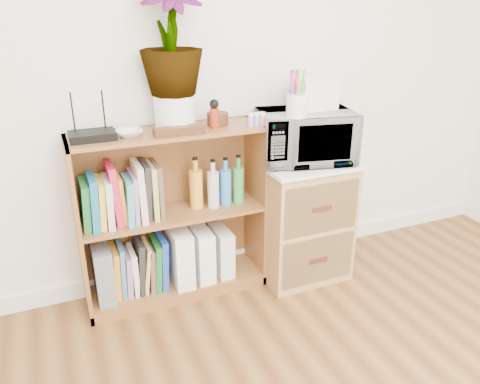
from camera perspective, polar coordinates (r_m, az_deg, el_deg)
skirting_board at (r=2.97m, az=-1.85°, el=-8.16°), size 4.00×0.02×0.10m
bookshelf at (r=2.56m, az=-8.17°, el=-2.91°), size 1.00×0.30×0.95m
wicker_unit at (r=2.81m, az=7.31°, el=-3.29°), size 0.50×0.45×0.70m
microwave at (r=2.62m, az=7.97°, el=6.73°), size 0.57×0.44×0.28m
pen_cup at (r=2.43m, az=6.92°, el=10.40°), size 0.11×0.11×0.12m
small_appliance at (r=2.65m, az=9.01°, el=11.82°), size 0.21×0.18×0.17m
router at (r=2.32m, az=-17.57°, el=6.57°), size 0.21×0.14×0.04m
white_bowl at (r=2.33m, az=-13.35°, el=7.01°), size 0.13×0.13×0.03m
plant_pot at (r=2.41m, az=-7.95°, el=9.63°), size 0.20×0.20×0.17m
potted_plant at (r=2.35m, az=-8.44°, el=18.16°), size 0.31×0.31×0.54m
trinket_box at (r=2.31m, az=-7.37°, el=7.41°), size 0.25×0.06×0.04m
kokeshi_doll at (r=2.41m, az=-3.14°, el=8.98°), size 0.04×0.04×0.10m
wooden_bowl at (r=2.47m, az=-2.75°, el=8.89°), size 0.11×0.11×0.07m
paint_jars at (r=2.45m, az=2.03°, el=8.61°), size 0.10×0.04×0.05m
file_box at (r=2.62m, az=-16.39°, el=-9.25°), size 0.09×0.25×0.31m
magazine_holder_left at (r=2.67m, az=-7.38°, el=-7.62°), size 0.10×0.26×0.33m
magazine_holder_mid at (r=2.70m, az=-4.74°, el=-7.37°), size 0.09×0.24×0.30m
magazine_holder_right at (r=2.75m, az=-2.28°, el=-7.13°), size 0.09×0.22×0.27m
cookbooks at (r=2.45m, az=-14.16°, el=-0.47°), size 0.40×0.20×0.31m
liquor_bottles at (r=2.56m, az=-2.99°, el=1.19°), size 0.30×0.07×0.27m
lower_books at (r=2.65m, az=-12.18°, el=-8.86°), size 0.30×0.19×0.30m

